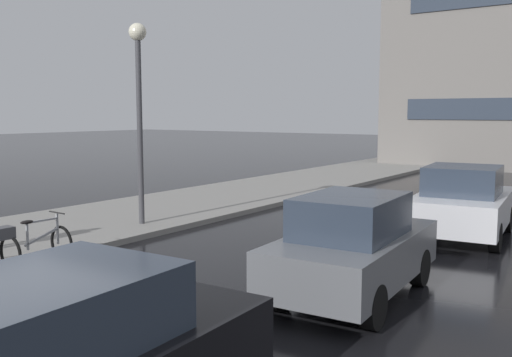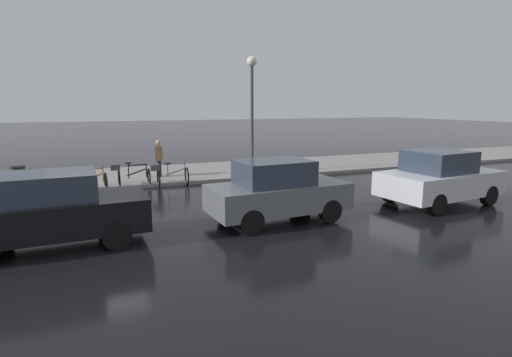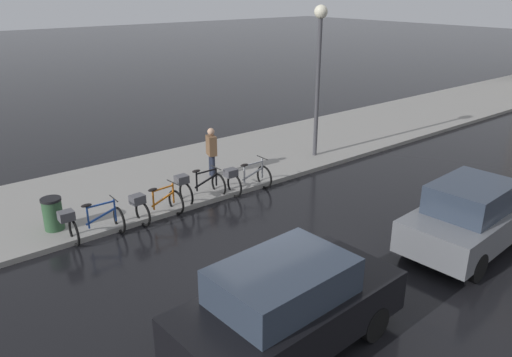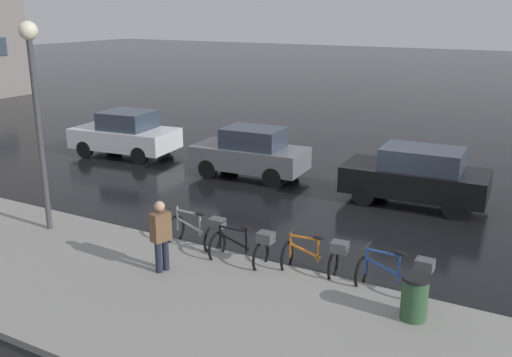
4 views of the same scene
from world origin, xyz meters
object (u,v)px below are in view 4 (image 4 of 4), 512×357
(car_black, at_px, (416,176))
(car_white, at_px, (126,134))
(streetlamp, at_px, (35,90))
(bicycle_nearest, at_px, (397,274))
(bicycle_farthest, at_px, (199,230))
(bicycle_second, at_px, (317,256))
(bicycle_third, at_px, (245,247))
(trash_bin, at_px, (414,301))
(car_grey, at_px, (250,153))
(pedestrian, at_px, (161,235))

(car_black, xyz_separation_m, car_white, (0.26, 11.13, -0.01))
(car_white, bearing_deg, streetlamp, -152.32)
(bicycle_nearest, height_order, bicycle_farthest, bicycle_farthest)
(streetlamp, bearing_deg, car_black, -47.69)
(bicycle_nearest, bearing_deg, bicycle_second, 89.25)
(bicycle_second, height_order, bicycle_third, bicycle_third)
(streetlamp, bearing_deg, trash_bin, -89.37)
(car_grey, xyz_separation_m, car_white, (0.18, 5.60, 0.01))
(bicycle_farthest, bearing_deg, trash_bin, -99.74)
(bicycle_farthest, distance_m, car_white, 9.68)
(bicycle_third, relative_size, trash_bin, 1.49)
(bicycle_farthest, relative_size, car_black, 0.35)
(bicycle_second, bearing_deg, bicycle_nearest, -90.75)
(bicycle_farthest, distance_m, trash_bin, 5.32)
(car_white, bearing_deg, bicycle_second, -119.72)
(pedestrian, distance_m, streetlamp, 4.84)
(streetlamp, xyz_separation_m, trash_bin, (0.10, -9.11, -3.13))
(pedestrian, relative_size, trash_bin, 1.77)
(bicycle_nearest, height_order, bicycle_third, bicycle_third)
(bicycle_farthest, height_order, car_grey, car_grey)
(bicycle_nearest, bearing_deg, pedestrian, 108.79)
(bicycle_nearest, relative_size, car_white, 0.35)
(bicycle_nearest, relative_size, bicycle_farthest, 1.01)
(car_white, bearing_deg, car_grey, -91.87)
(bicycle_third, height_order, car_black, car_black)
(car_white, bearing_deg, car_black, -91.33)
(bicycle_farthest, bearing_deg, bicycle_third, -102.94)
(bicycle_farthest, bearing_deg, pedestrian, -175.10)
(pedestrian, bearing_deg, bicycle_second, -61.10)
(bicycle_second, height_order, streetlamp, streetlamp)
(bicycle_nearest, xyz_separation_m, pedestrian, (-1.55, 4.55, 0.46))
(bicycle_second, height_order, car_black, car_black)
(bicycle_farthest, relative_size, car_grey, 0.37)
(streetlamp, bearing_deg, car_white, 27.68)
(bicycle_second, distance_m, streetlamp, 7.59)
(bicycle_nearest, xyz_separation_m, bicycle_second, (0.02, 1.70, -0.01))
(pedestrian, bearing_deg, car_white, 45.41)
(bicycle_nearest, xyz_separation_m, streetlamp, (-1.00, 8.55, 3.12))
(car_black, distance_m, car_white, 11.14)
(car_black, xyz_separation_m, car_grey, (0.08, 5.53, -0.01))
(bicycle_third, distance_m, car_black, 6.48)
(bicycle_second, bearing_deg, bicycle_farthest, 90.44)
(bicycle_second, bearing_deg, streetlamp, 98.51)
(bicycle_second, xyz_separation_m, trash_bin, (-0.92, -2.27, -0.00))
(bicycle_third, relative_size, pedestrian, 0.84)
(pedestrian, bearing_deg, bicycle_farthest, 4.90)
(streetlamp, bearing_deg, car_grey, -15.59)
(pedestrian, bearing_deg, trash_bin, -82.79)
(car_black, xyz_separation_m, streetlamp, (-6.78, 7.44, 2.77))
(car_black, xyz_separation_m, trash_bin, (-6.68, -1.66, -0.37))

